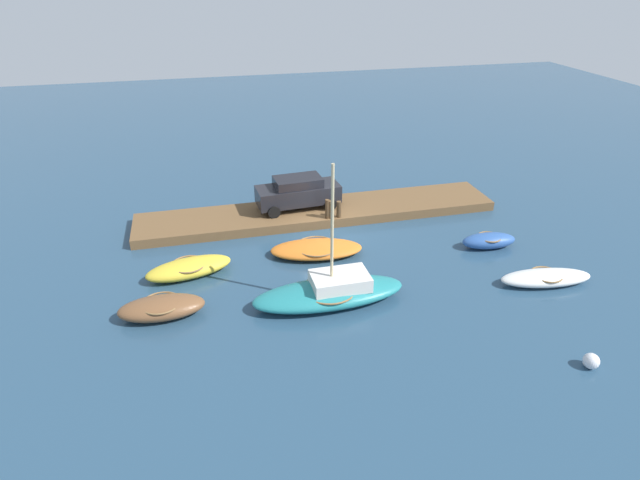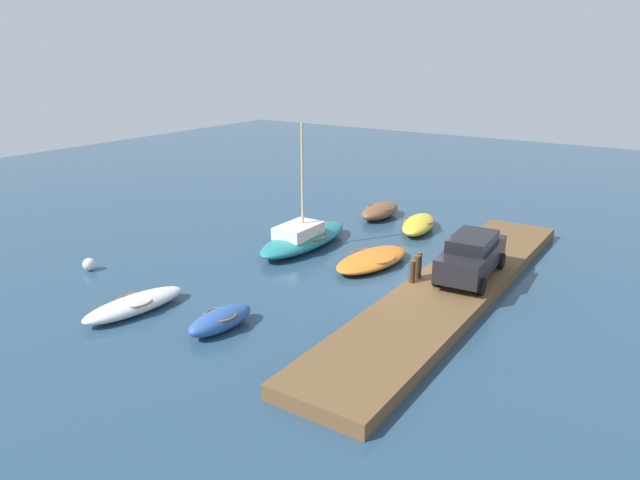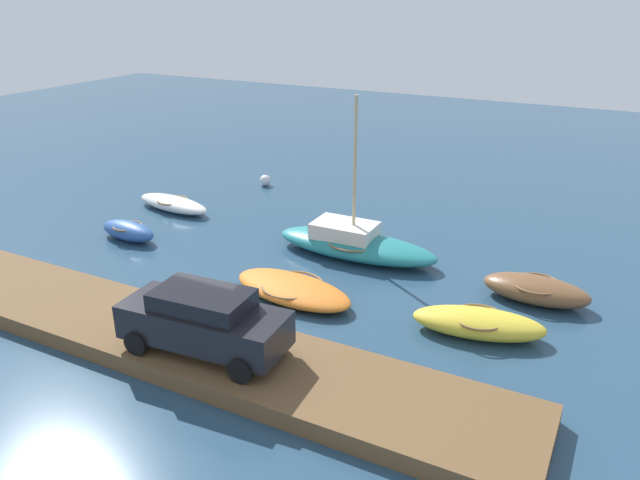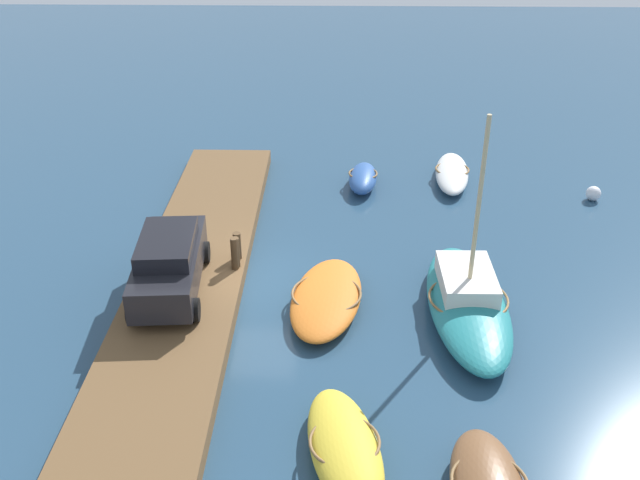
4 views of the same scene
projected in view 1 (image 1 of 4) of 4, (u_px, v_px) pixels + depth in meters
ground_plane at (327, 231)px, 26.85m from camera, size 84.00×84.00×0.00m
dock_platform at (318, 212)px, 28.34m from camera, size 19.04×3.17×0.48m
motorboat_orange at (316, 249)px, 24.60m from camera, size 4.49×2.52×0.58m
dinghy_blue at (489, 241)px, 25.19m from camera, size 2.69×1.28×0.73m
sailboat_teal at (331, 291)px, 21.08m from camera, size 6.18×2.22×5.86m
rowboat_yellow at (189, 268)px, 22.94m from camera, size 3.93×2.19×0.73m
rowboat_white at (546, 278)px, 22.37m from camera, size 4.06×1.75×0.60m
rowboat_brown at (162, 308)px, 20.26m from camera, size 3.28×1.56×0.81m
mooring_post_west at (339, 209)px, 27.04m from camera, size 0.24×0.24×0.87m
mooring_post_mid_west at (330, 209)px, 26.92m from camera, size 0.26×0.26×0.95m
mooring_post_mid_east at (327, 209)px, 26.87m from camera, size 0.21×0.21×1.02m
parked_car at (298, 192)px, 27.87m from camera, size 4.45×2.14×1.70m
marker_buoy at (591, 361)px, 17.77m from camera, size 0.55×0.55×0.55m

